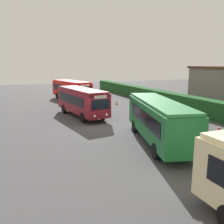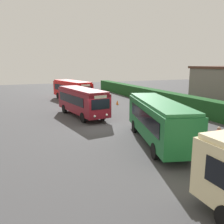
{
  "view_description": "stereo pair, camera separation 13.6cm",
  "coord_description": "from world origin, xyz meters",
  "px_view_note": "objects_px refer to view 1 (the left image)",
  "views": [
    {
      "loc": [
        19.66,
        -7.39,
        5.68
      ],
      "look_at": [
        0.18,
        0.74,
        1.4
      ],
      "focal_mm": 38.82,
      "sensor_mm": 36.0,
      "label": 1
    },
    {
      "loc": [
        19.71,
        -7.27,
        5.68
      ],
      "look_at": [
        0.18,
        0.74,
        1.4
      ],
      "focal_mm": 38.82,
      "sensor_mm": 36.0,
      "label": 2
    }
  ],
  "objects_px": {
    "bus_green": "(158,119)",
    "traffic_cone": "(117,102)",
    "bus_red": "(71,89)",
    "bus_maroon": "(82,100)",
    "person_left": "(105,106)",
    "person_center": "(218,140)"
  },
  "relations": [
    {
      "from": "bus_green",
      "to": "traffic_cone",
      "type": "distance_m",
      "value": 16.7
    },
    {
      "from": "bus_red",
      "to": "bus_maroon",
      "type": "xyz_separation_m",
      "value": [
        11.94,
        -1.7,
        0.01
      ]
    },
    {
      "from": "bus_green",
      "to": "person_left",
      "type": "distance_m",
      "value": 11.22
    },
    {
      "from": "bus_red",
      "to": "bus_green",
      "type": "relative_size",
      "value": 0.93
    },
    {
      "from": "bus_maroon",
      "to": "person_center",
      "type": "xyz_separation_m",
      "value": [
        13.94,
        4.99,
        -0.82
      ]
    },
    {
      "from": "bus_red",
      "to": "traffic_cone",
      "type": "xyz_separation_m",
      "value": [
        6.39,
        4.84,
        -1.44
      ]
    },
    {
      "from": "bus_green",
      "to": "bus_red",
      "type": "bearing_deg",
      "value": 17.91
    },
    {
      "from": "person_left",
      "to": "traffic_cone",
      "type": "relative_size",
      "value": 2.9
    },
    {
      "from": "bus_red",
      "to": "person_center",
      "type": "height_order",
      "value": "bus_red"
    },
    {
      "from": "bus_green",
      "to": "person_left",
      "type": "height_order",
      "value": "bus_green"
    },
    {
      "from": "bus_red",
      "to": "traffic_cone",
      "type": "distance_m",
      "value": 8.15
    },
    {
      "from": "bus_green",
      "to": "person_center",
      "type": "xyz_separation_m",
      "value": [
        3.31,
        2.32,
        -0.85
      ]
    },
    {
      "from": "bus_maroon",
      "to": "traffic_cone",
      "type": "distance_m",
      "value": 8.7
    },
    {
      "from": "bus_maroon",
      "to": "person_center",
      "type": "height_order",
      "value": "bus_maroon"
    },
    {
      "from": "bus_green",
      "to": "person_center",
      "type": "bearing_deg",
      "value": -129.51
    },
    {
      "from": "bus_maroon",
      "to": "person_left",
      "type": "height_order",
      "value": "bus_maroon"
    },
    {
      "from": "person_left",
      "to": "traffic_cone",
      "type": "distance_m",
      "value": 6.22
    },
    {
      "from": "bus_green",
      "to": "traffic_cone",
      "type": "relative_size",
      "value": 16.24
    },
    {
      "from": "bus_maroon",
      "to": "person_left",
      "type": "bearing_deg",
      "value": 92.69
    },
    {
      "from": "bus_maroon",
      "to": "person_center",
      "type": "distance_m",
      "value": 14.83
    },
    {
      "from": "person_left",
      "to": "person_center",
      "type": "xyz_separation_m",
      "value": [
        14.5,
        2.11,
        0.02
      ]
    },
    {
      "from": "bus_red",
      "to": "person_left",
      "type": "xyz_separation_m",
      "value": [
        11.38,
        1.17,
        -0.82
      ]
    }
  ]
}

